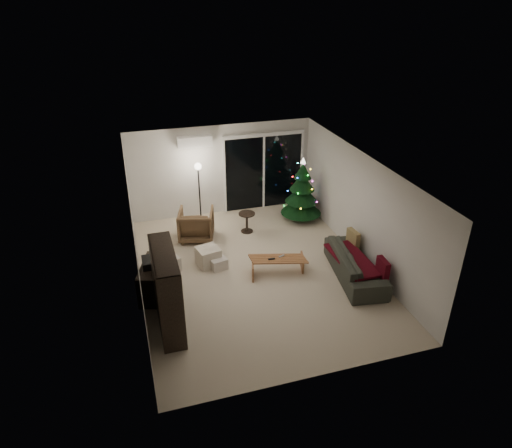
% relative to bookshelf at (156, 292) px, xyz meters
% --- Properties ---
extents(room, '(6.50, 7.51, 2.60)m').
position_rel_bookshelf_xyz_m(room, '(2.71, 2.73, 0.23)').
color(room, beige).
rests_on(room, ground).
extents(bookshelf, '(0.86, 1.62, 1.57)m').
position_rel_bookshelf_xyz_m(bookshelf, '(0.00, 0.00, 0.00)').
color(bookshelf, black).
rests_on(bookshelf, floor).
extents(media_cabinet, '(0.72, 1.17, 0.69)m').
position_rel_bookshelf_xyz_m(media_cabinet, '(0.00, 1.09, -0.44)').
color(media_cabinet, black).
rests_on(media_cabinet, floor).
extents(stereo, '(0.35, 0.41, 0.15)m').
position_rel_bookshelf_xyz_m(stereo, '(0.00, 1.09, -0.02)').
color(stereo, black).
rests_on(stereo, media_cabinet).
extents(armchair, '(1.04, 1.06, 0.79)m').
position_rel_bookshelf_xyz_m(armchair, '(1.27, 3.15, -0.39)').
color(armchair, brown).
rests_on(armchair, floor).
extents(ottoman, '(0.57, 0.57, 0.43)m').
position_rel_bookshelf_xyz_m(ottoman, '(1.30, 1.85, -0.57)').
color(ottoman, beige).
rests_on(ottoman, floor).
extents(cardboard_box_a, '(0.54, 0.48, 0.32)m').
position_rel_bookshelf_xyz_m(cardboard_box_a, '(0.40, 1.86, -0.62)').
color(cardboard_box_a, beige).
rests_on(cardboard_box_a, floor).
extents(cardboard_box_b, '(0.42, 0.35, 0.25)m').
position_rel_bookshelf_xyz_m(cardboard_box_b, '(1.49, 1.61, -0.66)').
color(cardboard_box_b, beige).
rests_on(cardboard_box_b, floor).
extents(side_table, '(0.54, 0.54, 0.53)m').
position_rel_bookshelf_xyz_m(side_table, '(2.58, 3.14, -0.52)').
color(side_table, black).
rests_on(side_table, floor).
extents(floor_lamp, '(0.27, 0.27, 1.67)m').
position_rel_bookshelf_xyz_m(floor_lamp, '(1.52, 3.90, 0.05)').
color(floor_lamp, black).
rests_on(floor_lamp, floor).
extents(sofa, '(1.13, 2.21, 0.62)m').
position_rel_bookshelf_xyz_m(sofa, '(4.30, 0.46, -0.48)').
color(sofa, '#34372E').
rests_on(sofa, floor).
extents(sofa_throw, '(0.66, 1.52, 0.05)m').
position_rel_bookshelf_xyz_m(sofa_throw, '(4.20, 0.46, -0.34)').
color(sofa_throw, '#500914').
rests_on(sofa_throw, sofa).
extents(cushion_a, '(0.16, 0.41, 0.40)m').
position_rel_bookshelf_xyz_m(cushion_a, '(4.55, 1.11, -0.23)').
color(cushion_a, olive).
rests_on(cushion_a, sofa).
extents(cushion_b, '(0.15, 0.41, 0.40)m').
position_rel_bookshelf_xyz_m(cushion_b, '(4.55, -0.19, -0.23)').
color(cushion_b, '#500914').
rests_on(cushion_b, sofa).
extents(coffee_table, '(1.29, 0.73, 0.39)m').
position_rel_bookshelf_xyz_m(coffee_table, '(2.71, 1.06, -0.59)').
color(coffee_table, '#A16443').
rests_on(coffee_table, floor).
extents(remote_a, '(0.15, 0.05, 0.02)m').
position_rel_bookshelf_xyz_m(remote_a, '(2.56, 1.06, -0.39)').
color(remote_a, black).
rests_on(remote_a, coffee_table).
extents(remote_b, '(0.15, 0.09, 0.02)m').
position_rel_bookshelf_xyz_m(remote_b, '(2.81, 1.11, -0.39)').
color(remote_b, slate).
rests_on(remote_b, coffee_table).
extents(christmas_tree, '(1.13, 1.13, 1.77)m').
position_rel_bookshelf_xyz_m(christmas_tree, '(4.19, 3.40, 0.10)').
color(christmas_tree, black).
rests_on(christmas_tree, floor).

